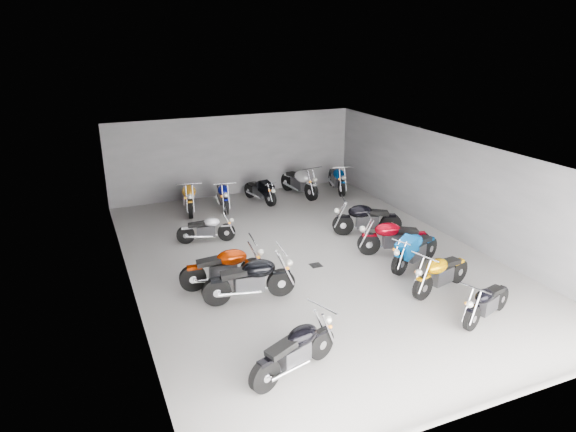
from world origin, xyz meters
The scene contains 20 objects.
ground centered at (0.00, 0.00, 0.00)m, with size 14.00×14.00×0.00m, color gray.
wall_back centered at (0.00, 7.00, 1.60)m, with size 10.00×0.10×3.20m, color gray.
wall_left centered at (-5.00, 0.00, 1.60)m, with size 0.10×14.00×3.20m, color gray.
wall_right centered at (5.00, 0.00, 1.60)m, with size 0.10×14.00×3.20m, color gray.
ceiling centered at (0.00, 0.00, 3.22)m, with size 10.00×14.00×0.04m, color black.
drain_grate centered at (0.00, -0.50, 0.01)m, with size 0.32×0.32×0.01m, color black.
motorcycle_left_a centered at (-2.52, -4.74, 0.52)m, with size 2.07×0.88×0.95m.
motorcycle_left_c centered at (-2.36, -1.66, 0.56)m, with size 2.34×0.52×1.03m.
motorcycle_left_d centered at (-2.75, -0.71, 0.54)m, with size 2.26×0.51×1.00m.
motorcycle_left_f centered at (-2.41, 2.42, 0.44)m, with size 1.82×0.54×0.81m.
motorcycle_right_a centered at (2.32, -4.65, 0.46)m, with size 1.84×0.76×0.84m.
motorcycle_right_b centered at (2.25, -3.10, 0.51)m, with size 2.09×0.70×0.94m.
motorcycle_right_c centered at (2.52, -1.65, 0.52)m, with size 2.06×0.94×0.95m.
motorcycle_right_d centered at (2.48, -0.67, 0.54)m, with size 2.15×0.88×0.98m.
motorcycle_right_e centered at (2.54, 1.00, 0.55)m, with size 2.18×0.94×1.00m.
motorcycle_back_b centered at (-2.25, 5.57, 0.56)m, with size 0.63×2.33×1.03m.
motorcycle_back_c centered at (-1.01, 5.38, 0.52)m, with size 0.54×2.16×0.95m.
motorcycle_back_d centered at (0.53, 5.56, 0.47)m, with size 0.66×1.93×0.87m.
motorcycle_back_e centered at (2.28, 5.73, 0.58)m, with size 0.66×2.38×1.05m.
motorcycle_back_f centered at (3.97, 5.67, 0.54)m, with size 0.68×2.22×0.99m.
Camera 1 is at (-5.92, -12.41, 6.29)m, focal length 32.00 mm.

